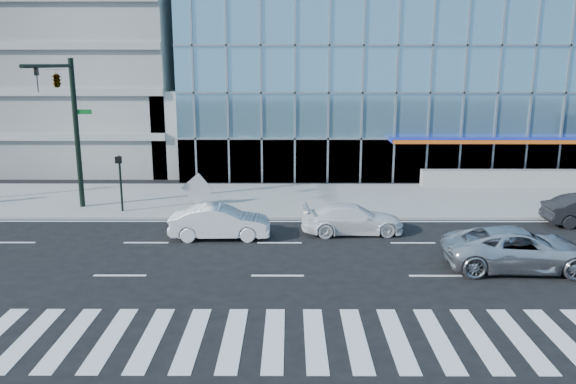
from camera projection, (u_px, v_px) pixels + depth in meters
name	position (u px, v px, depth m)	size (l,w,h in m)	color
ground	(279.00, 243.00, 25.18)	(160.00, 160.00, 0.00)	black
sidewalk	(282.00, 199.00, 32.96)	(120.00, 8.00, 0.15)	gray
theatre_building	(445.00, 68.00, 48.80)	(42.00, 26.00, 15.00)	#71A4BD
parking_garage	(53.00, 38.00, 48.34)	(24.00, 24.00, 20.00)	gray
ramp_block	(204.00, 130.00, 42.07)	(6.00, 8.00, 6.00)	gray
traffic_signal	(63.00, 98.00, 28.29)	(1.14, 5.74, 8.00)	black
ped_signal_post	(120.00, 175.00, 29.55)	(0.30, 0.33, 3.00)	black
silver_suv	(519.00, 249.00, 21.87)	(2.67, 5.79, 1.61)	silver
white_suv	(352.00, 219.00, 26.50)	(1.95, 4.80, 1.39)	white
white_sedan	(220.00, 222.00, 25.75)	(1.59, 4.57, 1.51)	silver
tilted_panel	(198.00, 189.00, 31.09)	(1.30, 0.06, 1.30)	#A6A6A6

